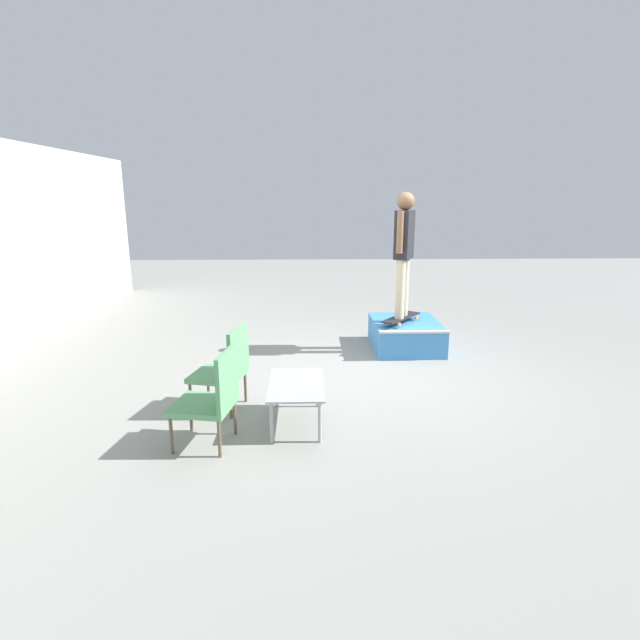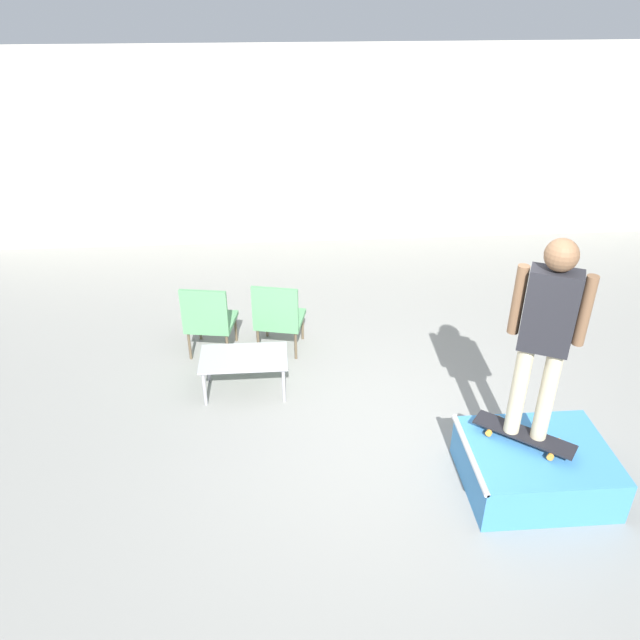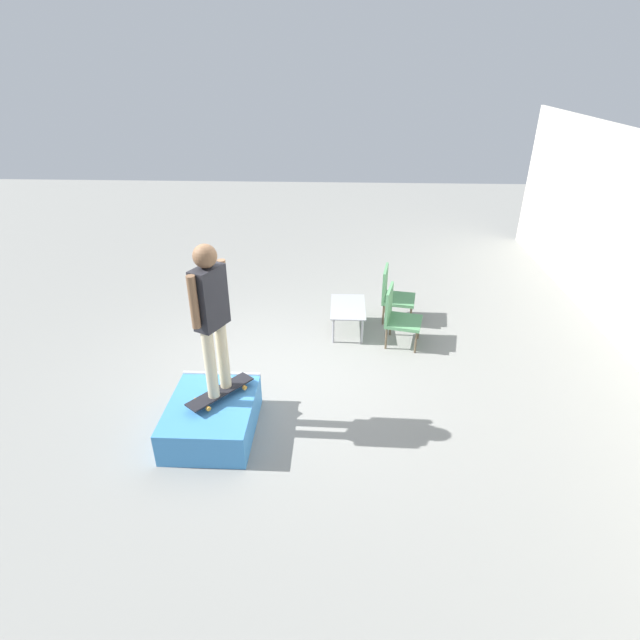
{
  "view_description": "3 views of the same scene",
  "coord_description": "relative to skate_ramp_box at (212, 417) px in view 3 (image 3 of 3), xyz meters",
  "views": [
    {
      "loc": [
        -5.96,
        0.76,
        2.22
      ],
      "look_at": [
        -0.58,
        0.61,
        0.88
      ],
      "focal_mm": 28.0,
      "sensor_mm": 36.0,
      "label": 1
    },
    {
      "loc": [
        -0.95,
        -4.59,
        3.98
      ],
      "look_at": [
        -0.54,
        0.82,
        0.86
      ],
      "focal_mm": 35.0,
      "sensor_mm": 36.0,
      "label": 2
    },
    {
      "loc": [
        5.73,
        0.73,
        3.92
      ],
      "look_at": [
        -0.1,
        0.48,
        0.82
      ],
      "focal_mm": 28.0,
      "sensor_mm": 36.0,
      "label": 3
    }
  ],
  "objects": [
    {
      "name": "skateboard_on_ramp",
      "position": [
        -0.11,
        0.1,
        0.29
      ],
      "size": [
        0.79,
        0.69,
        0.07
      ],
      "rotation": [
        0.0,
        0.0,
        -0.68
      ],
      "color": "black",
      "rests_on": "skate_ramp_box"
    },
    {
      "name": "ground_plane",
      "position": [
        -1.2,
        0.72,
        -0.21
      ],
      "size": [
        24.0,
        24.0,
        0.0
      ],
      "primitive_type": "plane",
      "color": "gray"
    },
    {
      "name": "skate_ramp_box",
      "position": [
        0.0,
        0.0,
        0.0
      ],
      "size": [
        1.23,
        0.97,
        0.43
      ],
      "color": "#3D84C6",
      "rests_on": "ground_plane"
    },
    {
      "name": "patio_chair_right",
      "position": [
        -2.16,
        2.33,
        0.28
      ],
      "size": [
        0.62,
        0.62,
        0.91
      ],
      "rotation": [
        0.0,
        0.0,
        2.91
      ],
      "color": "brown",
      "rests_on": "ground_plane"
    },
    {
      "name": "person_skater",
      "position": [
        -0.11,
        0.1,
        1.35
      ],
      "size": [
        0.52,
        0.34,
        1.77
      ],
      "rotation": [
        0.0,
        0.0,
        -0.45
      ],
      "color": "#C6B793",
      "rests_on": "skateboard_on_ramp"
    },
    {
      "name": "coffee_table",
      "position": [
        -2.53,
        1.59,
        0.17
      ],
      "size": [
        0.91,
        0.54,
        0.42
      ],
      "color": "#9E9EA3",
      "rests_on": "ground_plane"
    },
    {
      "name": "patio_chair_left",
      "position": [
        -2.95,
        2.33,
        0.28
      ],
      "size": [
        0.6,
        0.6,
        0.91
      ],
      "rotation": [
        0.0,
        0.0,
        2.97
      ],
      "color": "brown",
      "rests_on": "ground_plane"
    }
  ]
}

